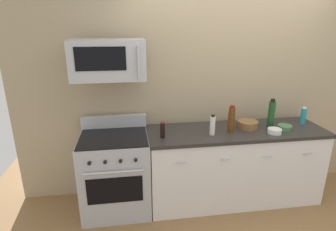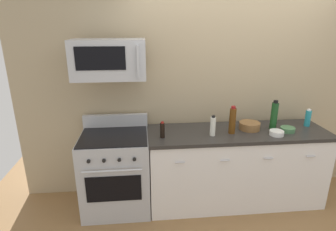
# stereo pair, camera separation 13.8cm
# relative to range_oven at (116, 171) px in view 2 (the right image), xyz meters

# --- Properties ---
(ground_plane) EXTENTS (6.21, 6.21, 0.00)m
(ground_plane) POSITION_rel_range_oven_xyz_m (1.42, -0.00, -0.47)
(ground_plane) COLOR olive
(back_wall) EXTENTS (5.18, 0.10, 2.70)m
(back_wall) POSITION_rel_range_oven_xyz_m (1.42, 0.41, 0.88)
(back_wall) COLOR tan
(back_wall) RESTS_ON ground_plane
(counter_unit) EXTENTS (2.09, 0.66, 0.92)m
(counter_unit) POSITION_rel_range_oven_xyz_m (1.42, -0.00, -0.01)
(counter_unit) COLOR white
(counter_unit) RESTS_ON ground_plane
(range_oven) EXTENTS (0.76, 0.69, 1.07)m
(range_oven) POSITION_rel_range_oven_xyz_m (0.00, 0.00, 0.00)
(range_oven) COLOR #B7BABF
(range_oven) RESTS_ON ground_plane
(microwave) EXTENTS (0.74, 0.44, 0.40)m
(microwave) POSITION_rel_range_oven_xyz_m (0.00, 0.04, 1.28)
(microwave) COLOR #B7BABF
(bottle_wine_amber) EXTENTS (0.07, 0.07, 0.32)m
(bottle_wine_amber) POSITION_rel_range_oven_xyz_m (1.32, -0.06, 0.60)
(bottle_wine_amber) COLOR #59330F
(bottle_wine_amber) RESTS_ON countertop_slab
(bottle_vinegar_white) EXTENTS (0.06, 0.06, 0.23)m
(bottle_vinegar_white) POSITION_rel_range_oven_xyz_m (1.09, -0.10, 0.56)
(bottle_vinegar_white) COLOR silver
(bottle_vinegar_white) RESTS_ON countertop_slab
(bottle_wine_green) EXTENTS (0.08, 0.08, 0.35)m
(bottle_wine_green) POSITION_rel_range_oven_xyz_m (1.84, 0.02, 0.62)
(bottle_wine_green) COLOR #19471E
(bottle_wine_green) RESTS_ON countertop_slab
(bottle_soy_sauce_dark) EXTENTS (0.05, 0.05, 0.18)m
(bottle_soy_sauce_dark) POSITION_rel_range_oven_xyz_m (0.53, -0.11, 0.54)
(bottle_soy_sauce_dark) COLOR black
(bottle_soy_sauce_dark) RESTS_ON countertop_slab
(bottle_dish_soap) EXTENTS (0.07, 0.07, 0.21)m
(bottle_dish_soap) POSITION_rel_range_oven_xyz_m (2.30, 0.08, 0.55)
(bottle_dish_soap) COLOR teal
(bottle_dish_soap) RESTS_ON countertop_slab
(bowl_green_glaze) EXTENTS (0.16, 0.16, 0.05)m
(bowl_green_glaze) POSITION_rel_range_oven_xyz_m (1.98, -0.07, 0.48)
(bowl_green_glaze) COLOR #477A4C
(bowl_green_glaze) RESTS_ON countertop_slab
(bowl_white_ceramic) EXTENTS (0.16, 0.16, 0.05)m
(bowl_white_ceramic) POSITION_rel_range_oven_xyz_m (1.80, -0.16, 0.48)
(bowl_white_ceramic) COLOR white
(bowl_white_ceramic) RESTS_ON countertop_slab
(bowl_wooden_salad) EXTENTS (0.24, 0.24, 0.09)m
(bowl_wooden_salad) POSITION_rel_range_oven_xyz_m (1.57, 0.04, 0.50)
(bowl_wooden_salad) COLOR brown
(bowl_wooden_salad) RESTS_ON countertop_slab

